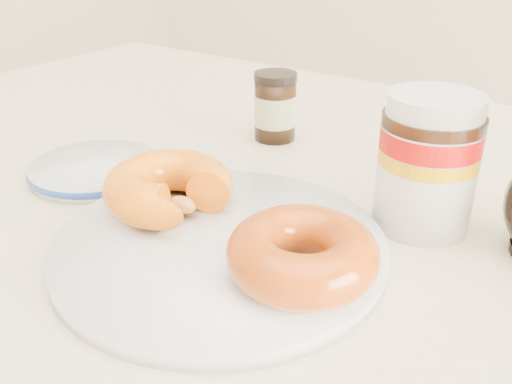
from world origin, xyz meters
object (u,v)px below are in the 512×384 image
Objects in this scene: dining_table at (321,301)px; donut_whole at (302,254)px; plate at (220,246)px; dark_jar at (275,107)px; blue_rim_saucer at (96,168)px; nutella_jar at (428,157)px; donut_bitten at (169,187)px.

dining_table is 12.99× the size of donut_whole.
dining_table is 0.14m from plate.
blue_rim_saucer is (-0.09, -0.20, -0.03)m from dark_jar.
donut_whole is at bearing -102.89° from nutella_jar.
dark_jar is (-0.15, 0.15, 0.12)m from dining_table.
blue_rim_saucer is (-0.13, 0.03, -0.03)m from donut_bitten.
nutella_jar reaches higher than blue_rim_saucer.
nutella_jar is (0.03, 0.15, 0.03)m from donut_whole.
plate is at bearing -116.84° from dining_table.
blue_rim_saucer reaches higher than dining_table.
donut_bitten is 1.39× the size of dark_jar.
dark_jar is (-0.04, 0.22, 0.01)m from donut_bitten.
donut_whole is 0.92× the size of nutella_jar.
blue_rim_saucer is at bearing -115.47° from dark_jar.
blue_rim_saucer is at bearing 144.57° from donut_bitten.
plate is 3.31× the size of dark_jar.
plate and blue_rim_saucer have the same top height.
dining_table is at bearing -144.43° from nutella_jar.
plate is 0.08m from donut_bitten.
nutella_jar is at bearing -24.85° from dark_jar.
nutella_jar reaches higher than donut_whole.
dark_jar is (-0.11, 0.24, 0.03)m from plate.
plate is at bearing -66.10° from dark_jar.
nutella_jar reaches higher than plate.
dark_jar is at bearing 135.60° from dining_table.
nutella_jar is at bearing 35.57° from dining_table.
donut_whole is (0.15, -0.02, -0.00)m from donut_bitten.
donut_bitten reaches higher than dining_table.
nutella_jar is 0.33m from blue_rim_saucer.
donut_bitten is at bearing -80.64° from dark_jar.
nutella_jar reaches higher than dining_table.
donut_bitten is (-0.07, 0.02, 0.03)m from plate.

